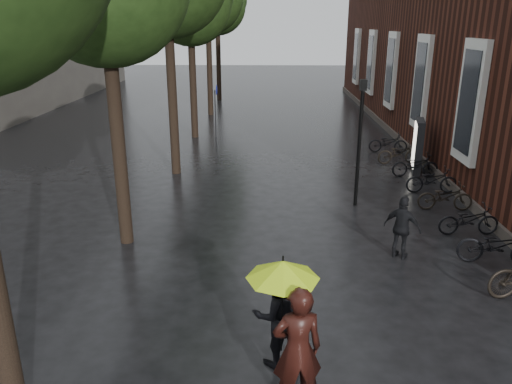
{
  "coord_description": "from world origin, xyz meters",
  "views": [
    {
      "loc": [
        -0.57,
        -4.42,
        5.28
      ],
      "look_at": [
        -0.84,
        7.11,
        1.31
      ],
      "focal_mm": 35.0,
      "sensor_mm": 36.0,
      "label": 1
    }
  ],
  "objects_px": {
    "person_burgundy": "(297,350)",
    "person_black": "(279,315)",
    "ad_lightbox": "(418,146)",
    "lamp_post": "(360,131)",
    "parked_bicycles": "(438,189)",
    "pedestrian_walking": "(402,228)"
  },
  "relations": [
    {
      "from": "person_burgundy",
      "to": "person_black",
      "type": "relative_size",
      "value": 1.09
    },
    {
      "from": "person_burgundy",
      "to": "pedestrian_walking",
      "type": "height_order",
      "value": "person_burgundy"
    },
    {
      "from": "person_black",
      "to": "parked_bicycles",
      "type": "relative_size",
      "value": 0.14
    },
    {
      "from": "person_burgundy",
      "to": "ad_lightbox",
      "type": "height_order",
      "value": "person_burgundy"
    },
    {
      "from": "person_burgundy",
      "to": "pedestrian_walking",
      "type": "bearing_deg",
      "value": -128.94
    },
    {
      "from": "ad_lightbox",
      "to": "lamp_post",
      "type": "distance_m",
      "value": 4.77
    },
    {
      "from": "lamp_post",
      "to": "person_burgundy",
      "type": "bearing_deg",
      "value": -104.89
    },
    {
      "from": "person_black",
      "to": "parked_bicycles",
      "type": "height_order",
      "value": "person_black"
    },
    {
      "from": "pedestrian_walking",
      "to": "lamp_post",
      "type": "relative_size",
      "value": 0.4
    },
    {
      "from": "person_burgundy",
      "to": "person_black",
      "type": "distance_m",
      "value": 1.02
    },
    {
      "from": "person_burgundy",
      "to": "lamp_post",
      "type": "distance_m",
      "value": 8.78
    },
    {
      "from": "ad_lightbox",
      "to": "person_burgundy",
      "type": "bearing_deg",
      "value": -100.23
    },
    {
      "from": "parked_bicycles",
      "to": "person_black",
      "type": "bearing_deg",
      "value": -123.02
    },
    {
      "from": "person_burgundy",
      "to": "pedestrian_walking",
      "type": "relative_size",
      "value": 1.29
    },
    {
      "from": "person_black",
      "to": "person_burgundy",
      "type": "bearing_deg",
      "value": 91.68
    },
    {
      "from": "lamp_post",
      "to": "person_black",
      "type": "bearing_deg",
      "value": -108.4
    },
    {
      "from": "person_black",
      "to": "lamp_post",
      "type": "distance_m",
      "value": 7.92
    },
    {
      "from": "person_burgundy",
      "to": "ad_lightbox",
      "type": "relative_size",
      "value": 1.01
    },
    {
      "from": "pedestrian_walking",
      "to": "parked_bicycles",
      "type": "bearing_deg",
      "value": -83.89
    },
    {
      "from": "parked_bicycles",
      "to": "ad_lightbox",
      "type": "distance_m",
      "value": 3.4
    },
    {
      "from": "person_black",
      "to": "ad_lightbox",
      "type": "distance_m",
      "value": 12.23
    },
    {
      "from": "pedestrian_walking",
      "to": "lamp_post",
      "type": "distance_m",
      "value": 3.85
    }
  ]
}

